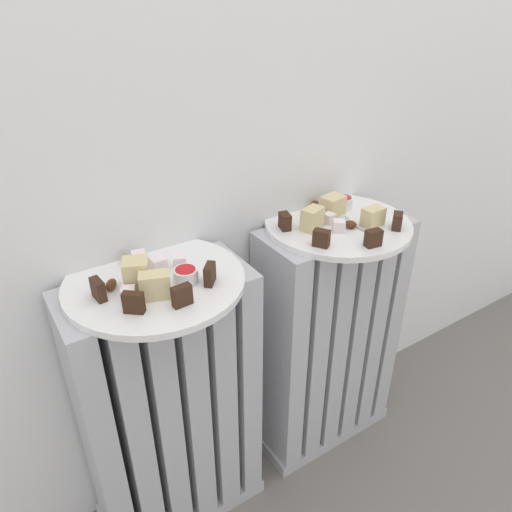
{
  "coord_description": "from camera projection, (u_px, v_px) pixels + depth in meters",
  "views": [
    {
      "loc": [
        -0.42,
        -0.37,
        1.03
      ],
      "look_at": [
        0.0,
        0.28,
        0.59
      ],
      "focal_mm": 33.47,
      "sensor_mm": 36.0,
      "label": 1
    }
  ],
  "objects": [
    {
      "name": "marble_cake_slice_right_2",
      "position": [
        373.0,
        217.0,
        0.95
      ],
      "size": [
        0.05,
        0.03,
        0.04
      ],
      "primitive_type": "cube",
      "rotation": [
        0.0,
        0.0,
        0.09
      ],
      "color": "beige",
      "rests_on": "plate_right"
    },
    {
      "name": "turkish_delight_left_1",
      "position": [
        139.0,
        258.0,
        0.82
      ],
      "size": [
        0.03,
        0.03,
        0.02
      ],
      "primitive_type": "cube",
      "rotation": [
        0.0,
        0.0,
        1.34
      ],
      "color": "white",
      "rests_on": "plate_left"
    },
    {
      "name": "marble_cake_slice_left_0",
      "position": [
        136.0,
        274.0,
        0.76
      ],
      "size": [
        0.05,
        0.05,
        0.05
      ],
      "primitive_type": "cube",
      "rotation": [
        0.0,
        0.0,
        -0.39
      ],
      "color": "beige",
      "rests_on": "plate_left"
    },
    {
      "name": "medjool_date_right_0",
      "position": [
        351.0,
        224.0,
        0.95
      ],
      "size": [
        0.03,
        0.03,
        0.02
      ],
      "primitive_type": "ellipsoid",
      "rotation": [
        0.0,
        0.0,
        2.11
      ],
      "color": "#4C2814",
      "rests_on": "plate_right"
    },
    {
      "name": "jam_bowl_right",
      "position": [
        344.0,
        202.0,
        1.03
      ],
      "size": [
        0.04,
        0.04,
        0.03
      ],
      "color": "white",
      "rests_on": "plate_right"
    },
    {
      "name": "medjool_date_right_2",
      "position": [
        332.0,
        199.0,
        1.06
      ],
      "size": [
        0.03,
        0.03,
        0.02
      ],
      "primitive_type": "ellipsoid",
      "rotation": [
        0.0,
        0.0,
        0.91
      ],
      "color": "#4C2814",
      "rests_on": "plate_right"
    },
    {
      "name": "fork",
      "position": [
        351.0,
        222.0,
        0.97
      ],
      "size": [
        0.02,
        0.1,
        0.0
      ],
      "color": "#B7B7BC",
      "rests_on": "plate_right"
    },
    {
      "name": "dark_cake_slice_left_2",
      "position": [
        182.0,
        296.0,
        0.72
      ],
      "size": [
        0.03,
        0.02,
        0.03
      ],
      "primitive_type": "cube",
      "rotation": [
        0.0,
        0.0,
        0.07
      ],
      "color": "#382114",
      "rests_on": "plate_left"
    },
    {
      "name": "medjool_date_right_1",
      "position": [
        315.0,
        205.0,
        1.03
      ],
      "size": [
        0.03,
        0.03,
        0.02
      ],
      "primitive_type": "ellipsoid",
      "rotation": [
        0.0,
        0.0,
        1.04
      ],
      "color": "#4C2814",
      "rests_on": "plate_right"
    },
    {
      "name": "turkish_delight_left_0",
      "position": [
        159.0,
        264.0,
        0.81
      ],
      "size": [
        0.03,
        0.03,
        0.02
      ],
      "primitive_type": "cube",
      "rotation": [
        0.0,
        0.0,
        0.04
      ],
      "color": "white",
      "rests_on": "plate_left"
    },
    {
      "name": "turkish_delight_right_0",
      "position": [
        329.0,
        218.0,
        0.97
      ],
      "size": [
        0.02,
        0.02,
        0.02
      ],
      "primitive_type": "cube",
      "rotation": [
        0.0,
        0.0,
        0.18
      ],
      "color": "white",
      "rests_on": "plate_right"
    },
    {
      "name": "turkish_delight_left_3",
      "position": [
        180.0,
        261.0,
        0.82
      ],
      "size": [
        0.03,
        0.03,
        0.02
      ],
      "primitive_type": "cube",
      "rotation": [
        0.0,
        0.0,
        1.12
      ],
      "color": "white",
      "rests_on": "plate_left"
    },
    {
      "name": "plate_right",
      "position": [
        338.0,
        224.0,
        0.98
      ],
      "size": [
        0.3,
        0.3,
        0.01
      ],
      "primitive_type": "cylinder",
      "color": "white",
      "rests_on": "radiator_right"
    },
    {
      "name": "dark_cake_slice_right_0",
      "position": [
        285.0,
        221.0,
        0.94
      ],
      "size": [
        0.03,
        0.03,
        0.03
      ],
      "primitive_type": "cube",
      "rotation": [
        0.0,
        0.0,
        -1.85
      ],
      "color": "#382114",
      "rests_on": "plate_right"
    },
    {
      "name": "dark_cake_slice_left_3",
      "position": [
        210.0,
        274.0,
        0.77
      ],
      "size": [
        0.03,
        0.03,
        0.03
      ],
      "primitive_type": "cube",
      "rotation": [
        0.0,
        0.0,
        0.84
      ],
      "color": "#382114",
      "rests_on": "plate_left"
    },
    {
      "name": "radiator_left",
      "position": [
        171.0,
        411.0,
        0.95
      ],
      "size": [
        0.35,
        0.16,
        0.59
      ],
      "color": "#B2B2B7",
      "rests_on": "ground_plane"
    },
    {
      "name": "dark_cake_slice_right_3",
      "position": [
        397.0,
        221.0,
        0.94
      ],
      "size": [
        0.03,
        0.03,
        0.03
      ],
      "primitive_type": "cube",
      "rotation": [
        0.0,
        0.0,
        0.71
      ],
      "color": "#382114",
      "rests_on": "plate_right"
    },
    {
      "name": "turkish_delight_right_1",
      "position": [
        339.0,
        226.0,
        0.93
      ],
      "size": [
        0.03,
        0.03,
        0.02
      ],
      "primitive_type": "cube",
      "rotation": [
        0.0,
        0.0,
        0.95
      ],
      "color": "white",
      "rests_on": "plate_right"
    },
    {
      "name": "dark_cake_slice_left_1",
      "position": [
        134.0,
        303.0,
        0.7
      ],
      "size": [
        0.03,
        0.03,
        0.03
      ],
      "primitive_type": "cube",
      "rotation": [
        0.0,
        0.0,
        -0.7
      ],
      "color": "#382114",
      "rests_on": "plate_left"
    },
    {
      "name": "medjool_date_left_1",
      "position": [
        126.0,
        260.0,
        0.83
      ],
      "size": [
        0.03,
        0.03,
        0.01
      ],
      "primitive_type": "ellipsoid",
      "rotation": [
        0.0,
        0.0,
        0.91
      ],
      "color": "#4C2814",
      "rests_on": "plate_left"
    },
    {
      "name": "medjool_date_left_0",
      "position": [
        111.0,
        285.0,
        0.76
      ],
      "size": [
        0.03,
        0.03,
        0.02
      ],
      "primitive_type": "ellipsoid",
      "rotation": [
        0.0,
        0.0,
        0.92
      ],
      "color": "#4C2814",
      "rests_on": "plate_left"
    },
    {
      "name": "dark_cake_slice_right_2",
      "position": [
        373.0,
        238.0,
        0.88
      ],
      "size": [
        0.03,
        0.02,
        0.03
      ],
      "primitive_type": "cube",
      "rotation": [
        0.0,
        0.0,
        -0.14
      ],
      "color": "#382114",
      "rests_on": "plate_right"
    },
    {
      "name": "dark_cake_slice_right_1",
      "position": [
        321.0,
        238.0,
        0.88
      ],
      "size": [
        0.03,
        0.04,
        0.03
      ],
      "primitive_type": "cube",
      "rotation": [
        0.0,
        0.0,
        -1.0
      ],
      "color": "#382114",
      "rests_on": "plate_right"
    },
    {
      "name": "marble_cake_slice_right_0",
      "position": [
        312.0,
        219.0,
        0.94
      ],
      "size": [
        0.05,
        0.04,
        0.05
      ],
      "primitive_type": "cube",
      "rotation": [
        0.0,
        0.0,
        0.33
      ],
      "color": "beige",
      "rests_on": "plate_right"
    },
    {
      "name": "turkish_delight_left_2",
      "position": [
        128.0,
        294.0,
        0.73
      ],
      "size": [
        0.03,
        0.03,
        0.02
      ],
      "primitive_type": "cube",
      "rotation": [
        0.0,
        0.0,
        1.12
      ],
      "color": "white",
      "rests_on": "plate_left"
    },
    {
      "name": "marble_cake_slice_right_1",
      "position": [
        332.0,
        206.0,
        1.0
      ],
      "size": [
        0.05,
        0.04,
        0.04
      ],
      "primitive_type": "cube",
      "rotation": [
        0.0,
        0.0,
        0.18
      ],
      "color": "beige",
      "rests_on": "plate_right"
    },
    {
      "name": "plate_left",
      "position": [
        155.0,
        281.0,
        0.79
      ],
      "size": [
        0.3,
        0.3,
        0.01
      ],
      "primitive_type": "cylinder",
      "color": "white",
      "rests_on": "radiator_left"
    },
    {
      "name": "dark_cake_slice_left_0",
      "position": [
        98.0,
        289.0,
        0.73
      ],
      "size": [
        0.02,
        0.03,
        0.03
      ],
      "primitive_type": "cube",
      "rotation": [
        0.0,
        0.0,
        -1.47
      ],
      "color": "#382114",
      "rests_on": "plate_left"
    },
    {
      "name": "medjool_date_right_3",
      "position": [
        318.0,
        217.0,
        0.98
      ],
      "size": [
        0.03,
        0.02,
        0.02
      ],
      "primitive_type": "ellipsoid",
      "rotation": [
        0.0,
        0.0,
        2.83
      ],
      "color": "#4C2814",
      "rests_on": "plate_right"
    },
    {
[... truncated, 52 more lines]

